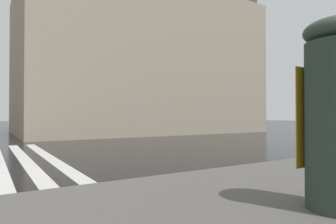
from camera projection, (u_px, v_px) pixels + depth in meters
haussmann_block_corner at (137, 57)px, 34.48m from camera, size 16.75×25.78×18.29m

